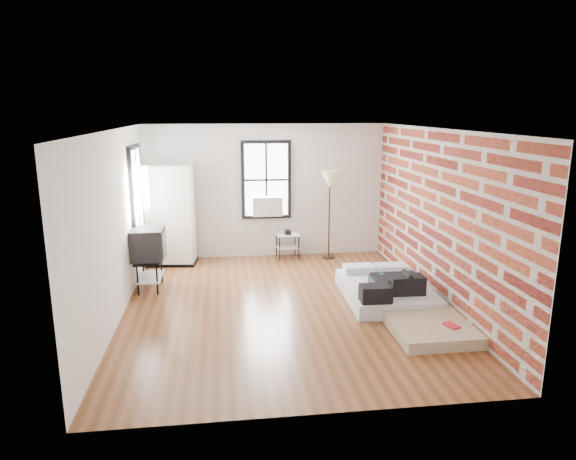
{
  "coord_description": "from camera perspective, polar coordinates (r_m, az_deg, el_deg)",
  "views": [
    {
      "loc": [
        -0.91,
        -7.67,
        3.1
      ],
      "look_at": [
        0.12,
        0.3,
        1.19
      ],
      "focal_mm": 32.0,
      "sensor_mm": 36.0,
      "label": 1
    }
  ],
  "objects": [
    {
      "name": "wardrobe",
      "position": [
        10.58,
        -13.11,
        1.59
      ],
      "size": [
        1.08,
        0.7,
        2.02
      ],
      "rotation": [
        0.0,
        0.0,
        -0.11
      ],
      "color": "black",
      "rests_on": "ground"
    },
    {
      "name": "room_shell",
      "position": [
        8.23,
        0.75,
        3.81
      ],
      "size": [
        5.02,
        6.02,
        2.8
      ],
      "color": "silver",
      "rests_on": "ground"
    },
    {
      "name": "ground",
      "position": [
        8.32,
        -0.53,
        -8.53
      ],
      "size": [
        6.0,
        6.0,
        0.0
      ],
      "primitive_type": "plane",
      "color": "#563016",
      "rests_on": "ground"
    },
    {
      "name": "side_table",
      "position": [
        10.81,
        -0.05,
        -1.06
      ],
      "size": [
        0.5,
        0.42,
        0.62
      ],
      "rotation": [
        0.0,
        0.0,
        0.1
      ],
      "color": "black",
      "rests_on": "ground"
    },
    {
      "name": "tv_stand",
      "position": [
        9.21,
        -15.23,
        -1.71
      ],
      "size": [
        0.55,
        0.78,
        1.09
      ],
      "rotation": [
        0.0,
        0.0,
        -0.01
      ],
      "color": "black",
      "rests_on": "ground"
    },
    {
      "name": "mattress_main",
      "position": [
        8.75,
        10.85,
        -6.52
      ],
      "size": [
        1.41,
        1.89,
        0.59
      ],
      "rotation": [
        0.0,
        0.0,
        -0.03
      ],
      "color": "silver",
      "rests_on": "ground"
    },
    {
      "name": "mattress_bare",
      "position": [
        8.14,
        13.75,
        -8.41
      ],
      "size": [
        1.11,
        2.1,
        0.45
      ],
      "rotation": [
        0.0,
        0.0,
        0.0
      ],
      "color": "#C4B28D",
      "rests_on": "ground"
    },
    {
      "name": "floor_lamp",
      "position": [
        10.66,
        4.67,
        5.21
      ],
      "size": [
        0.4,
        0.4,
        1.86
      ],
      "color": "black",
      "rests_on": "ground"
    }
  ]
}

